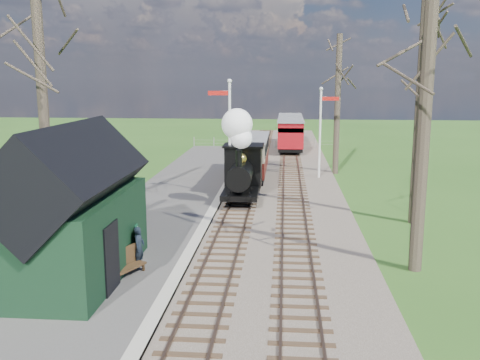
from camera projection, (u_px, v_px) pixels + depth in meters
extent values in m
plane|color=#2C551A|center=(190.00, 353.00, 12.42)|extent=(140.00, 140.00, 0.00)
ellipsoid|color=#385B23|center=(92.00, 227.00, 75.97)|extent=(57.60, 36.00, 16.20)
ellipsoid|color=#385B23|center=(337.00, 245.00, 78.61)|extent=(70.40, 44.00, 19.80)
ellipsoid|color=#385B23|center=(219.00, 223.00, 84.67)|extent=(64.00, 40.00, 18.00)
cube|color=brown|center=(271.00, 177.00, 33.82)|extent=(8.00, 60.00, 0.10)
cube|color=brown|center=(243.00, 176.00, 33.95)|extent=(0.07, 60.00, 0.12)
cube|color=brown|center=(258.00, 176.00, 33.87)|extent=(0.07, 60.00, 0.12)
cube|color=#38281C|center=(251.00, 176.00, 33.92)|extent=(1.60, 60.00, 0.09)
cube|color=brown|center=(284.00, 176.00, 33.74)|extent=(0.07, 60.00, 0.12)
cube|color=brown|center=(300.00, 176.00, 33.66)|extent=(0.07, 60.00, 0.12)
cube|color=#38281C|center=(292.00, 177.00, 33.71)|extent=(1.60, 60.00, 0.09)
cube|color=#474442|center=(170.00, 205.00, 26.38)|extent=(5.00, 44.00, 0.20)
cube|color=#B2AD9E|center=(216.00, 206.00, 26.19)|extent=(0.40, 44.00, 0.21)
cube|color=black|center=(73.00, 236.00, 16.40)|extent=(3.00, 6.00, 2.60)
cube|color=black|center=(70.00, 177.00, 16.05)|extent=(3.25, 6.30, 3.25)
cube|color=black|center=(112.00, 258.00, 15.35)|extent=(0.06, 1.20, 2.00)
cylinder|color=silver|center=(230.00, 142.00, 27.56)|extent=(0.14, 0.14, 6.00)
sphere|color=silver|center=(230.00, 81.00, 26.97)|extent=(0.24, 0.24, 0.24)
cube|color=#B7140F|center=(219.00, 93.00, 27.13)|extent=(1.10, 0.08, 0.22)
cube|color=black|center=(230.00, 115.00, 27.29)|extent=(0.18, 0.06, 0.30)
cylinder|color=silver|center=(320.00, 135.00, 33.06)|extent=(0.14, 0.14, 5.50)
sphere|color=silver|center=(321.00, 89.00, 32.52)|extent=(0.24, 0.24, 0.24)
cube|color=#B7140F|center=(330.00, 99.00, 32.59)|extent=(1.10, 0.08, 0.22)
cube|color=black|center=(320.00, 117.00, 32.85)|extent=(0.18, 0.06, 0.30)
cylinder|color=#382D23|center=(43.00, 98.00, 20.78)|extent=(0.41, 0.41, 11.00)
cylinder|color=#382D23|center=(427.00, 87.00, 16.61)|extent=(0.42, 0.42, 12.00)
cylinder|color=#382D23|center=(420.00, 108.00, 22.57)|extent=(0.40, 0.40, 10.00)
cylinder|color=#382D23|center=(337.00, 105.00, 34.59)|extent=(0.39, 0.39, 9.00)
cube|color=slate|center=(264.00, 140.00, 47.47)|extent=(12.60, 0.02, 0.01)
cube|color=slate|center=(264.00, 144.00, 47.53)|extent=(12.60, 0.02, 0.02)
cylinder|color=slate|center=(264.00, 143.00, 47.52)|extent=(0.08, 0.08, 1.00)
cube|color=black|center=(242.00, 190.00, 27.03)|extent=(1.77, 4.16, 0.26)
cylinder|color=black|center=(241.00, 174.00, 26.24)|extent=(1.14, 2.70, 1.14)
cube|color=black|center=(244.00, 166.00, 28.05)|extent=(1.87, 1.66, 2.08)
cylinder|color=black|center=(239.00, 159.00, 25.04)|extent=(0.29, 0.29, 0.83)
sphere|color=gold|center=(241.00, 159.00, 26.41)|extent=(0.54, 0.54, 0.54)
sphere|color=white|center=(241.00, 138.00, 24.85)|extent=(1.04, 1.04, 1.04)
sphere|color=white|center=(237.00, 124.00, 24.85)|extent=(1.46, 1.46, 1.46)
cylinder|color=black|center=(229.00, 198.00, 25.87)|extent=(0.10, 0.67, 0.67)
cylinder|color=black|center=(250.00, 199.00, 25.79)|extent=(0.10, 0.67, 0.67)
cube|color=black|center=(250.00, 172.00, 32.92)|extent=(1.98, 7.28, 0.31)
cube|color=#581914|center=(250.00, 162.00, 32.80)|extent=(2.08, 7.28, 0.94)
cube|color=beige|center=(250.00, 147.00, 32.62)|extent=(2.08, 7.28, 0.94)
cube|color=slate|center=(250.00, 138.00, 32.52)|extent=(2.18, 7.48, 0.12)
cube|color=black|center=(290.00, 146.00, 44.87)|extent=(1.95, 5.14, 0.31)
cube|color=maroon|center=(290.00, 139.00, 44.75)|extent=(2.06, 5.14, 0.93)
cube|color=beige|center=(291.00, 128.00, 44.57)|extent=(2.06, 5.14, 0.93)
cube|color=slate|center=(291.00, 122.00, 44.48)|extent=(2.16, 5.35, 0.12)
cube|color=black|center=(290.00, 139.00, 50.25)|extent=(1.95, 5.14, 0.31)
cube|color=maroon|center=(290.00, 132.00, 50.13)|extent=(2.06, 5.14, 0.93)
cube|color=beige|center=(290.00, 123.00, 49.96)|extent=(2.06, 5.14, 0.93)
cube|color=slate|center=(290.00, 117.00, 49.86)|extent=(2.16, 5.35, 0.12)
cube|color=#0F472E|center=(137.00, 244.00, 17.78)|extent=(0.33, 0.85, 1.26)
cube|color=silver|center=(138.00, 244.00, 17.79)|extent=(0.23, 0.72, 1.03)
cube|color=#452E18|center=(126.00, 269.00, 16.61)|extent=(1.00, 1.55, 0.06)
cube|color=#452E18|center=(121.00, 259.00, 16.64)|extent=(0.66, 1.39, 0.64)
cube|color=#452E18|center=(125.00, 281.00, 15.99)|extent=(0.06, 0.06, 0.21)
cube|color=#452E18|center=(127.00, 266.00, 17.28)|extent=(0.06, 0.06, 0.21)
imported|color=black|center=(139.00, 247.00, 17.31)|extent=(0.40, 0.54, 1.36)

